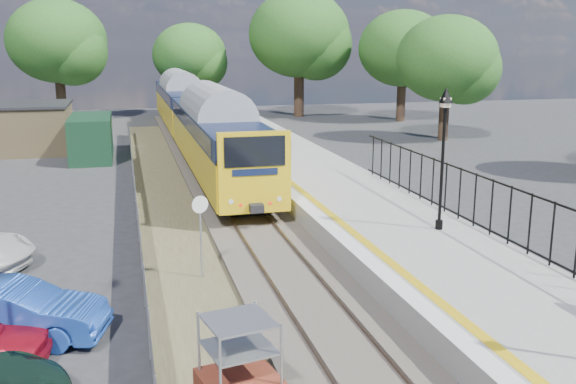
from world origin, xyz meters
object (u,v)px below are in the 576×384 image
object	(u,v)px
victorian_lamp_north	(444,125)
car_blue	(13,312)
speed_sign	(200,224)
train	(194,114)
brick_plinth	(240,376)

from	to	relation	value
victorian_lamp_north	car_blue	world-z (taller)	victorian_lamp_north
car_blue	speed_sign	bearing A→B (deg)	-43.42
victorian_lamp_north	speed_sign	world-z (taller)	victorian_lamp_north
train	speed_sign	bearing A→B (deg)	-95.75
speed_sign	train	bearing A→B (deg)	64.35
speed_sign	car_blue	distance (m)	5.68
car_blue	victorian_lamp_north	bearing A→B (deg)	-60.81
victorian_lamp_north	brick_plinth	xyz separation A→B (m)	(-8.03, -8.06, -3.27)
victorian_lamp_north	car_blue	xyz separation A→B (m)	(-12.54, -3.28, -3.59)
train	car_blue	size ratio (longest dim) A/B	9.55
victorian_lamp_north	car_blue	bearing A→B (deg)	-165.33
brick_plinth	speed_sign	size ratio (longest dim) A/B	0.84
speed_sign	victorian_lamp_north	bearing A→B (deg)	-17.59
brick_plinth	train	bearing A→B (deg)	85.20
train	speed_sign	size ratio (longest dim) A/B	16.05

